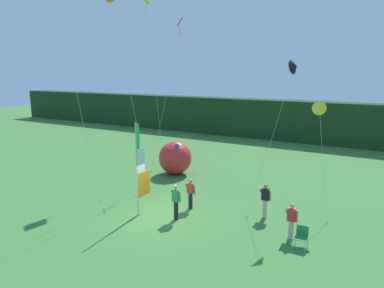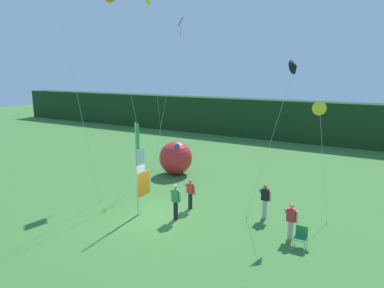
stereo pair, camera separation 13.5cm
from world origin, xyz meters
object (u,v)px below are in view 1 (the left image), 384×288
person_near_banner (291,220)px  person_far_left (265,200)px  kite_red_diamond_3 (177,38)px  kite_yellow_diamond_2 (147,11)px  banner_flag (141,170)px  person_mid_field (176,201)px  person_far_right (190,193)px  folding_chair (301,235)px  inflatable_balloon (175,158)px  kite_yellow_delta_1 (320,109)px  kite_black_delta_4 (294,67)px

person_near_banner → person_far_left: size_ratio=0.93×
kite_red_diamond_3 → kite_yellow_diamond_2: bearing=-147.8°
banner_flag → person_mid_field: 2.37m
person_far_right → kite_yellow_diamond_2: 13.16m
folding_chair → kite_red_diamond_3: bearing=144.7°
person_near_banner → folding_chair: (0.56, -0.54, -0.33)m
person_near_banner → person_mid_field: 5.37m
kite_red_diamond_3 → person_mid_field: bearing=-58.4°
banner_flag → inflatable_balloon: banner_flag is taller
person_far_right → kite_red_diamond_3: (-4.75, 6.32, 8.45)m
person_near_banner → person_far_left: 2.27m
banner_flag → kite_yellow_delta_1: 9.36m
inflatable_balloon → person_far_left: bearing=-27.8°
person_mid_field → person_far_right: size_ratio=1.09×
person_mid_field → kite_yellow_delta_1: bearing=40.8°
kite_black_delta_4 → kite_yellow_delta_1: bearing=5.6°
banner_flag → person_far_left: 6.29m
banner_flag → person_mid_field: size_ratio=2.66×
inflatable_balloon → folding_chair: inflatable_balloon is taller
person_far_left → inflatable_balloon: (-7.83, 4.12, 0.24)m
person_mid_field → person_far_right: person_mid_field is taller
person_near_banner → person_far_left: person_far_left is taller
person_mid_field → person_near_banner: bearing=8.5°
kite_yellow_delta_1 → kite_yellow_diamond_2: size_ratio=0.46×
person_far_right → kite_yellow_delta_1: size_ratio=0.29×
person_near_banner → person_far_left: bearing=137.1°
folding_chair → person_far_right: bearing=167.9°
inflatable_balloon → folding_chair: (10.05, -6.21, -0.65)m
kite_yellow_delta_1 → person_far_right: bearing=-150.2°
kite_yellow_delta_1 → kite_red_diamond_3: (-10.29, 3.14, 4.07)m
person_near_banner → folding_chair: bearing=-44.2°
person_near_banner → inflatable_balloon: bearing=149.2°
kite_red_diamond_3 → kite_black_delta_4: 9.77m
person_near_banner → person_far_right: size_ratio=0.99×
banner_flag → person_far_left: bearing=23.7°
kite_yellow_diamond_2 → kite_black_delta_4: size_ratio=1.60×
person_mid_field → inflatable_balloon: (-4.17, 6.46, 0.22)m
folding_chair → kite_red_diamond_3: (-10.71, 7.60, 8.80)m
inflatable_balloon → kite_red_diamond_3: kite_red_diamond_3 is taller
kite_yellow_delta_1 → kite_black_delta_4: (-1.32, -0.13, 2.02)m
person_far_right → inflatable_balloon: (-4.09, 4.93, 0.31)m
person_near_banner → kite_yellow_delta_1: 5.88m
kite_yellow_diamond_2 → kite_red_diamond_3: (1.72, 1.09, -1.74)m
person_mid_field → folding_chair: bearing=2.5°
person_mid_field → kite_red_diamond_3: bearing=121.6°
inflatable_balloon → kite_red_diamond_3: (-0.66, 1.39, 8.15)m
kite_yellow_diamond_2 → kite_red_diamond_3: bearing=32.2°
folding_chair → kite_red_diamond_3: size_ratio=0.08×
person_near_banner → person_far_right: person_far_right is taller
folding_chair → kite_yellow_diamond_2: kite_yellow_diamond_2 is taller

